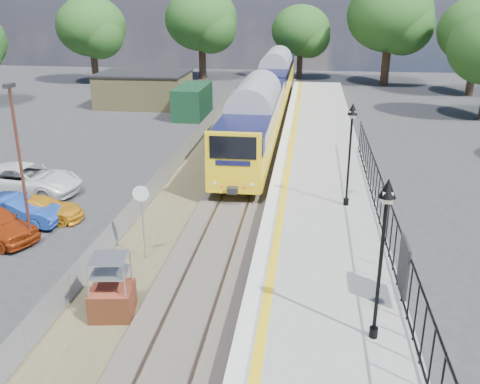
% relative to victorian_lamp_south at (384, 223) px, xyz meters
% --- Properties ---
extents(ground, '(120.00, 120.00, 0.00)m').
position_rel_victorian_lamp_south_xyz_m(ground, '(-5.50, 4.00, -4.30)').
color(ground, '#2D2D30').
rests_on(ground, ground).
extents(track_bed, '(5.90, 80.00, 0.29)m').
position_rel_victorian_lamp_south_xyz_m(track_bed, '(-5.97, 13.67, -4.21)').
color(track_bed, '#473F38').
rests_on(track_bed, ground).
extents(platform, '(5.00, 70.00, 0.90)m').
position_rel_victorian_lamp_south_xyz_m(platform, '(-1.30, 12.00, -3.85)').
color(platform, gray).
rests_on(platform, ground).
extents(platform_edge, '(0.90, 70.00, 0.01)m').
position_rel_victorian_lamp_south_xyz_m(platform_edge, '(-3.36, 12.00, -3.39)').
color(platform_edge, silver).
rests_on(platform_edge, platform).
extents(victorian_lamp_south, '(0.44, 0.44, 4.60)m').
position_rel_victorian_lamp_south_xyz_m(victorian_lamp_south, '(0.00, 0.00, 0.00)').
color(victorian_lamp_south, black).
rests_on(victorian_lamp_south, platform).
extents(victorian_lamp_north, '(0.44, 0.44, 4.60)m').
position_rel_victorian_lamp_south_xyz_m(victorian_lamp_north, '(-0.20, 10.00, 0.00)').
color(victorian_lamp_north, black).
rests_on(victorian_lamp_north, platform).
extents(palisade_fence, '(0.12, 26.00, 2.00)m').
position_rel_victorian_lamp_south_xyz_m(palisade_fence, '(1.05, 6.24, -2.46)').
color(palisade_fence, black).
rests_on(palisade_fence, platform).
extents(wire_fence, '(0.06, 52.00, 1.20)m').
position_rel_victorian_lamp_south_xyz_m(wire_fence, '(-9.70, 16.00, -3.70)').
color(wire_fence, '#999EA3').
rests_on(wire_fence, ground).
extents(outbuilding, '(10.80, 10.10, 3.12)m').
position_rel_victorian_lamp_south_xyz_m(outbuilding, '(-16.41, 35.21, -2.78)').
color(outbuilding, '#908351').
rests_on(outbuilding, ground).
extents(tree_line, '(56.80, 43.80, 11.88)m').
position_rel_victorian_lamp_south_xyz_m(tree_line, '(-4.10, 46.00, 2.31)').
color(tree_line, '#332319').
rests_on(tree_line, ground).
extents(train, '(2.82, 40.83, 3.51)m').
position_rel_victorian_lamp_south_xyz_m(train, '(-5.50, 31.69, -1.96)').
color(train, yellow).
rests_on(train, ground).
extents(brick_plinth, '(1.49, 1.49, 2.12)m').
position_rel_victorian_lamp_south_xyz_m(brick_plinth, '(-8.00, 1.40, -3.28)').
color(brick_plinth, brown).
rests_on(brick_plinth, ground).
extents(speed_sign, '(0.62, 0.14, 3.08)m').
position_rel_victorian_lamp_south_xyz_m(speed_sign, '(-8.14, 5.32, -2.17)').
color(speed_sign, '#999EA3').
rests_on(speed_sign, ground).
extents(carpark_lamp, '(0.25, 0.50, 6.66)m').
position_rel_victorian_lamp_south_xyz_m(carpark_lamp, '(-13.14, 5.92, -0.48)').
color(carpark_lamp, '#50251A').
rests_on(carpark_lamp, ground).
extents(car_blue, '(4.15, 1.47, 1.37)m').
position_rel_victorian_lamp_south_xyz_m(car_blue, '(-14.92, 7.85, -3.62)').
color(car_blue, '#1B43A7').
rests_on(car_blue, ground).
extents(car_yellow, '(4.09, 1.97, 1.15)m').
position_rel_victorian_lamp_south_xyz_m(car_yellow, '(-14.06, 8.47, -3.72)').
color(car_yellow, orange).
rests_on(car_yellow, ground).
extents(car_white, '(5.87, 3.00, 1.59)m').
position_rel_victorian_lamp_south_xyz_m(car_white, '(-16.41, 11.74, -3.51)').
color(car_white, white).
rests_on(car_white, ground).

